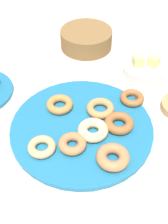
# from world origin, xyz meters

# --- Properties ---
(ground_plane) EXTENTS (2.40, 2.40, 0.00)m
(ground_plane) POSITION_xyz_m (0.00, 0.00, 0.00)
(ground_plane) COLOR beige
(donut_plate) EXTENTS (0.43, 0.43, 0.02)m
(donut_plate) POSITION_xyz_m (0.00, 0.00, 0.01)
(donut_plate) COLOR #1E6B93
(donut_plate) RESTS_ON ground_plane
(donut_0) EXTENTS (0.11, 0.11, 0.02)m
(donut_0) POSITION_xyz_m (-0.09, -0.11, 0.03)
(donut_0) COLOR tan
(donut_0) RESTS_ON donut_plate
(donut_1) EXTENTS (0.13, 0.13, 0.03)m
(donut_1) POSITION_xyz_m (0.04, -0.02, 0.03)
(donut_1) COLOR #EABC84
(donut_1) RESTS_ON donut_plate
(donut_2) EXTENTS (0.13, 0.13, 0.03)m
(donut_2) POSITION_xyz_m (0.11, -0.10, 0.03)
(donut_2) COLOR #B27547
(donut_2) RESTS_ON donut_plate
(donut_3) EXTENTS (0.09, 0.09, 0.03)m
(donut_3) POSITION_xyz_m (0.11, 0.03, 0.03)
(donut_3) COLOR #995B2D
(donut_3) RESTS_ON donut_plate
(donut_4) EXTENTS (0.12, 0.12, 0.02)m
(donut_4) POSITION_xyz_m (0.04, 0.08, 0.03)
(donut_4) COLOR #C6844C
(donut_4) RESTS_ON donut_plate
(donut_5) EXTENTS (0.10, 0.10, 0.02)m
(donut_5) POSITION_xyz_m (-0.09, 0.06, 0.03)
(donut_5) COLOR #BC7A3D
(donut_5) RESTS_ON donut_plate
(donut_6) EXTENTS (0.09, 0.09, 0.02)m
(donut_6) POSITION_xyz_m (0.13, 0.15, 0.03)
(donut_6) COLOR #995B2D
(donut_6) RESTS_ON donut_plate
(donut_7) EXTENTS (0.09, 0.09, 0.03)m
(donut_7) POSITION_xyz_m (-0.01, -0.08, 0.03)
(donut_7) COLOR #B27547
(donut_7) RESTS_ON donut_plate
(basket) EXTENTS (0.23, 0.23, 0.07)m
(basket) POSITION_xyz_m (-0.09, 0.45, 0.04)
(basket) COLOR brown
(basket) RESTS_ON ground_plane
(fruit_bowl) EXTENTS (0.15, 0.15, 0.04)m
(fruit_bowl) POSITION_xyz_m (0.16, 0.32, 0.02)
(fruit_bowl) COLOR silver
(fruit_bowl) RESTS_ON ground_plane
(melon_chunk_left) EXTENTS (0.05, 0.05, 0.04)m
(melon_chunk_left) POSITION_xyz_m (0.13, 0.32, 0.06)
(melon_chunk_left) COLOR #DBD67A
(melon_chunk_left) RESTS_ON fruit_bowl
(melon_chunk_right) EXTENTS (0.05, 0.05, 0.04)m
(melon_chunk_right) POSITION_xyz_m (0.18, 0.33, 0.06)
(melon_chunk_right) COLOR #DBD67A
(melon_chunk_right) RESTS_ON fruit_bowl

